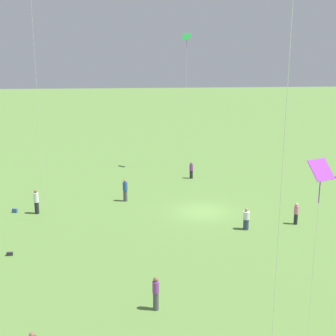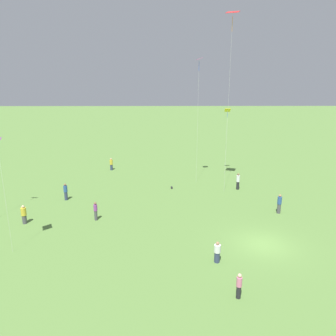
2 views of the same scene
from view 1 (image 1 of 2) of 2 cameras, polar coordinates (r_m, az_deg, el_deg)
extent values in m
plane|color=#5B843D|center=(36.44, 4.24, -5.31)|extent=(240.00, 240.00, 0.00)
cylinder|color=#4C4C51|center=(23.34, -1.49, -15.92)|extent=(0.31, 0.31, 0.90)
cylinder|color=purple|center=(22.97, -1.50, -14.32)|extent=(0.37, 0.37, 0.58)
sphere|color=brown|center=(22.78, -1.51, -13.42)|extent=(0.24, 0.24, 0.24)
cylinder|color=#333D5B|center=(33.18, 9.48, -6.78)|extent=(0.54, 0.54, 0.76)
cylinder|color=white|center=(32.95, 9.53, -5.71)|extent=(0.63, 0.63, 0.55)
sphere|color=#A87A56|center=(32.82, 9.56, -5.06)|extent=(0.24, 0.24, 0.24)
cylinder|color=#232328|center=(37.13, -15.70, -4.70)|extent=(0.39, 0.39, 0.91)
cylinder|color=white|center=(36.88, -15.79, -3.49)|extent=(0.46, 0.46, 0.74)
sphere|color=brown|center=(36.74, -15.84, -2.76)|extent=(0.24, 0.24, 0.24)
cylinder|color=#4C4C51|center=(38.79, -5.23, -3.38)|extent=(0.34, 0.34, 0.93)
cylinder|color=#2D5193|center=(38.55, -5.25, -2.24)|extent=(0.40, 0.40, 0.69)
sphere|color=#A87A56|center=(38.42, -5.27, -1.57)|extent=(0.24, 0.24, 0.24)
cylinder|color=#232328|center=(45.46, 2.85, -0.79)|extent=(0.45, 0.45, 0.79)
cylinder|color=purple|center=(45.28, 2.86, 0.05)|extent=(0.52, 0.52, 0.59)
sphere|color=brown|center=(45.19, 2.87, 0.56)|extent=(0.24, 0.24, 0.24)
cylinder|color=#232328|center=(34.90, 15.30, -6.01)|extent=(0.39, 0.39, 0.78)
cylinder|color=pink|center=(34.68, 15.38, -4.96)|extent=(0.46, 0.46, 0.58)
sphere|color=beige|center=(34.55, 15.42, -4.32)|extent=(0.24, 0.24, 0.24)
sphere|color=brown|center=(19.52, -16.23, -18.96)|extent=(0.24, 0.24, 0.24)
cylinder|color=silver|center=(11.66, 13.35, -7.05)|extent=(0.01, 0.01, 16.04)
cube|color=purple|center=(17.06, 18.18, -0.20)|extent=(1.00, 0.86, 0.65)
cylinder|color=purple|center=(17.24, 17.99, -2.56)|extent=(0.04, 0.04, 0.96)
cylinder|color=silver|center=(18.45, 17.19, -12.52)|extent=(0.01, 0.01, 8.13)
cylinder|color=silver|center=(33.52, -15.63, 8.58)|extent=(0.01, 0.01, 18.33)
cube|color=green|center=(47.49, 2.31, 15.73)|extent=(1.02, 0.98, 0.66)
cylinder|color=purple|center=(47.47, 2.30, 14.90)|extent=(0.04, 0.04, 0.86)
cylinder|color=silver|center=(47.78, 2.23, 7.67)|extent=(0.01, 0.01, 13.41)
cube|color=#33518C|center=(37.94, -18.18, -4.96)|extent=(0.42, 0.31, 0.31)
cube|color=#262628|center=(30.50, -18.74, -9.88)|extent=(0.38, 0.23, 0.20)
camera|label=2|loc=(38.63, 42.65, 10.95)|focal=35.00mm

